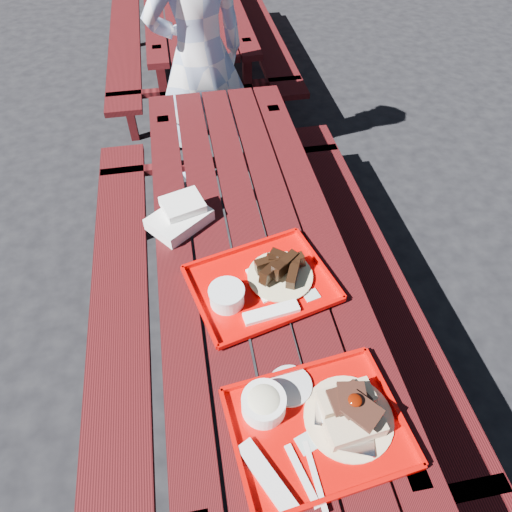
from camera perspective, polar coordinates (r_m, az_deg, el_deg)
name	(u,v)px	position (r m, az deg, el deg)	size (l,w,h in m)	color
ground	(251,339)	(2.42, -0.65, -10.33)	(60.00, 60.00, 0.00)	black
picnic_table_near	(250,270)	(1.97, -0.79, -1.82)	(1.41, 2.40, 0.75)	#450D0F
picnic_table_far	(192,17)	(4.32, -7.96, 27.50)	(1.41, 2.40, 0.75)	#450D0F
near_tray	(315,417)	(1.40, 7.36, -19.29)	(0.53, 0.44, 0.16)	#C60703
far_tray	(260,285)	(1.65, 0.52, -3.61)	(0.57, 0.49, 0.08)	#DD0402
white_cloth	(180,215)	(1.89, -9.42, 5.03)	(0.29, 0.28, 0.10)	white
person	(200,58)	(2.95, -7.07, 23.40)	(0.62, 0.40, 1.69)	#A1B4DC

